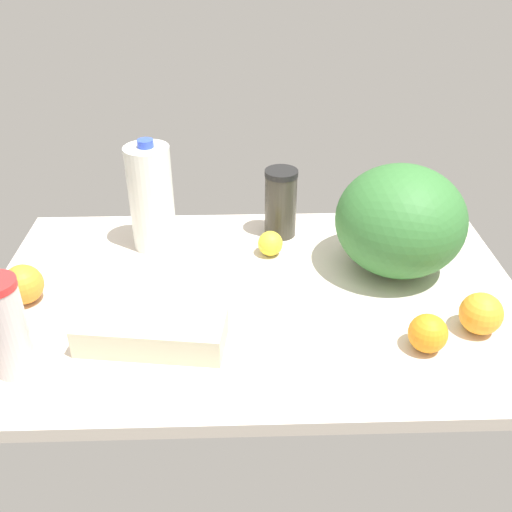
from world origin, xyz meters
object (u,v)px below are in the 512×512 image
at_px(watermelon, 400,221).
at_px(lemon_by_jug, 270,243).
at_px(milk_jug, 151,198).
at_px(orange_loose, 428,333).
at_px(orange_beside_bowl, 481,314).
at_px(shaker_bottle, 281,203).
at_px(tumbler_cup, 6,327).
at_px(orange_near_front, 23,284).
at_px(egg_carton, 152,331).

xyz_separation_m(watermelon, lemon_by_jug, (-0.29, 0.07, -0.10)).
relative_size(milk_jug, orange_loose, 3.66).
height_order(orange_loose, orange_beside_bowl, orange_beside_bowl).
relative_size(watermelon, lemon_by_jug, 4.80).
distance_m(shaker_bottle, tumbler_cup, 0.73).
height_order(watermelon, orange_near_front, watermelon).
distance_m(egg_carton, watermelon, 0.61).
distance_m(milk_jug, orange_loose, 0.72).
distance_m(egg_carton, tumbler_cup, 0.27).
height_order(egg_carton, watermelon, watermelon).
xyz_separation_m(orange_loose, orange_near_front, (-0.84, 0.18, 0.01)).
bearing_deg(egg_carton, tumbler_cup, -157.91).
xyz_separation_m(egg_carton, orange_beside_bowl, (0.66, 0.02, 0.01)).
height_order(egg_carton, tumbler_cup, tumbler_cup).
distance_m(lemon_by_jug, orange_loose, 0.46).
distance_m(milk_jug, orange_near_front, 0.36).
bearing_deg(lemon_by_jug, tumbler_cup, -141.68).
bearing_deg(watermelon, orange_loose, -91.12).
bearing_deg(orange_loose, orange_near_front, 167.63).
height_order(milk_jug, lemon_by_jug, milk_jug).
xyz_separation_m(orange_loose, orange_beside_bowl, (0.12, 0.05, 0.00)).
bearing_deg(orange_near_front, orange_loose, -12.37).
distance_m(milk_jug, egg_carton, 0.40).
height_order(lemon_by_jug, orange_near_front, orange_near_front).
height_order(milk_jug, orange_near_front, milk_jug).
relative_size(tumbler_cup, orange_beside_bowl, 2.31).
relative_size(milk_jug, tumbler_cup, 1.41).
xyz_separation_m(egg_carton, orange_loose, (0.54, -0.03, 0.01)).
distance_m(lemon_by_jug, orange_beside_bowl, 0.52).
bearing_deg(orange_loose, orange_beside_bowl, 22.91).
bearing_deg(watermelon, milk_jug, 167.93).
bearing_deg(milk_jug, shaker_bottle, 8.18).
relative_size(egg_carton, orange_loose, 3.77).
bearing_deg(egg_carton, orange_beside_bowl, 9.08).
distance_m(shaker_bottle, milk_jug, 0.33).
height_order(milk_jug, tumbler_cup, milk_jug).
bearing_deg(orange_beside_bowl, watermelon, 115.90).
bearing_deg(milk_jug, orange_beside_bowl, -27.54).
height_order(milk_jug, egg_carton, milk_jug).
xyz_separation_m(egg_carton, orange_near_front, (-0.30, 0.15, 0.01)).
distance_m(shaker_bottle, watermelon, 0.32).
relative_size(milk_jug, orange_near_front, 3.21).
distance_m(watermelon, orange_loose, 0.31).
bearing_deg(egg_carton, milk_jug, 103.10).
distance_m(tumbler_cup, lemon_by_jug, 0.64).
bearing_deg(orange_beside_bowl, lemon_by_jug, 142.97).
distance_m(tumbler_cup, orange_loose, 0.79).
relative_size(orange_near_front, orange_beside_bowl, 1.01).
relative_size(shaker_bottle, orange_loose, 2.35).
xyz_separation_m(tumbler_cup, lemon_by_jug, (0.50, 0.40, -0.07)).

